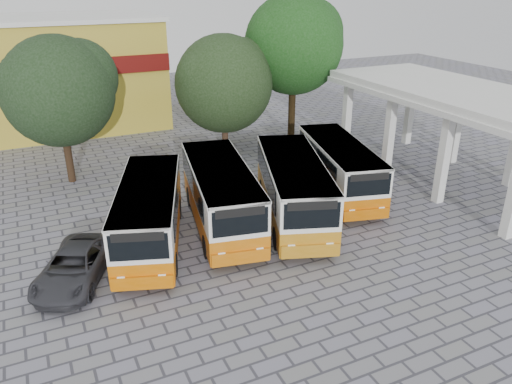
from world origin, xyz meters
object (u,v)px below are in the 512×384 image
bus_far_right (339,166)px  parked_car (74,266)px  bus_far_left (149,212)px  bus_centre_left (221,193)px  bus_centre_right (294,187)px

bus_far_right → parked_car: 14.39m
bus_far_left → parked_car: 3.87m
bus_far_left → parked_car: bearing=-137.4°
parked_car → bus_far_left: bearing=50.1°
bus_far_right → parked_car: size_ratio=1.77×
bus_far_right → parked_car: (-14.09, -2.78, -1.00)m
bus_far_right → bus_centre_left: bearing=-158.7°
bus_centre_left → parked_car: bus_centre_left is taller
bus_far_left → bus_far_right: bus_far_right is taller
bus_far_right → bus_centre_right: bearing=-141.1°
bus_centre_left → bus_centre_right: (3.40, -0.85, 0.03)m
bus_far_left → bus_centre_left: size_ratio=0.97×
bus_far_left → bus_centre_right: bus_centre_right is taller
bus_far_right → parked_car: bus_far_right is taller
bus_far_left → bus_centre_left: bearing=25.3°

